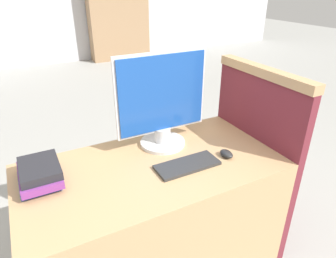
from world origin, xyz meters
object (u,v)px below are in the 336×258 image
object	(u,v)px
mouse	(226,154)
book_stack	(39,174)
monitor	(162,103)

from	to	relation	value
mouse	book_stack	size ratio (longest dim) A/B	0.31
monitor	mouse	size ratio (longest dim) A/B	6.20
monitor	mouse	world-z (taller)	monitor
monitor	book_stack	size ratio (longest dim) A/B	1.92
monitor	mouse	distance (m)	0.43
mouse	book_stack	bearing A→B (deg)	166.66
monitor	book_stack	world-z (taller)	monitor
mouse	book_stack	world-z (taller)	book_stack
mouse	monitor	bearing A→B (deg)	130.56
monitor	mouse	xyz separation A→B (m)	(0.24, -0.28, -0.23)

